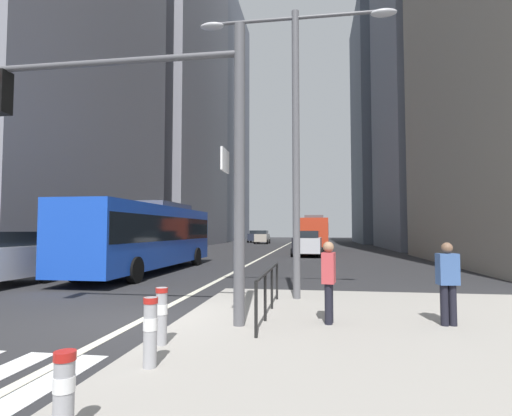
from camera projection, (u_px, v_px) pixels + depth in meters
name	position (u px, v px, depth m)	size (l,w,h in m)	color
ground_plane	(262.00, 258.00, 28.42)	(160.00, 160.00, 0.00)	#28282B
median_island	(413.00, 340.00, 6.88)	(9.00, 10.00, 0.15)	gray
lane_centre_line	(275.00, 251.00, 38.30)	(0.20, 80.00, 0.01)	beige
office_tower_left_near	(47.00, 39.00, 29.57)	(10.87, 19.88, 32.74)	gray
office_tower_left_mid	(166.00, 69.00, 53.54)	(12.17, 21.78, 47.69)	gray
office_tower_left_far	(214.00, 122.00, 78.68)	(10.62, 22.88, 47.10)	slate
office_tower_right_mid	(433.00, 1.00, 43.56)	(11.40, 16.44, 54.70)	slate
office_tower_right_far	(398.00, 125.00, 62.31)	(13.21, 16.79, 37.13)	slate
city_bus_blue_oncoming	(148.00, 233.00, 18.82)	(2.74, 11.90, 3.40)	blue
city_bus_red_receding	(314.00, 232.00, 40.10)	(2.72, 10.74, 3.40)	red
city_bus_red_distant	(307.00, 231.00, 59.14)	(2.92, 11.52, 3.40)	#198456
car_oncoming_mid	(255.00, 236.00, 63.78)	(2.09, 4.55, 1.94)	#232838
car_receding_near	(306.00, 243.00, 30.63)	(2.17, 4.58, 1.94)	black
car_receding_far	(309.00, 243.00, 29.87)	(2.20, 4.51, 1.94)	silver
car_oncoming_far	(262.00, 237.00, 57.71)	(2.05, 4.23, 1.94)	#B2A899
traffic_signal_gantry	(151.00, 129.00, 8.11)	(5.64, 0.65, 6.00)	#515156
street_lamp_post	(296.00, 111.00, 10.92)	(5.50, 0.32, 8.00)	#56565B
bollard_front	(64.00, 389.00, 3.54)	(0.20, 0.20, 0.75)	#99999E
bollard_left	(150.00, 328.00, 5.32)	(0.20, 0.20, 0.93)	#99999E
bollard_right	(161.00, 313.00, 6.37)	(0.20, 0.20, 0.91)	#99999E
pedestrian_railing	(269.00, 282.00, 8.67)	(0.06, 3.86, 0.98)	black
pedestrian_waiting	(448.00, 280.00, 7.66)	(0.41, 0.29, 1.61)	black
pedestrian_walking	(329.00, 278.00, 7.84)	(0.30, 0.41, 1.62)	black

